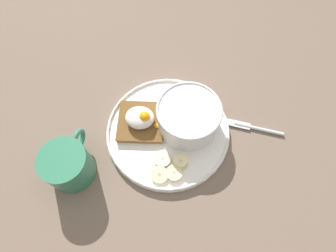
{
  "coord_description": "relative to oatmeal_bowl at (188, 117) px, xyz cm",
  "views": [
    {
      "loc": [
        -3.89,
        23.49,
        54.11
      ],
      "look_at": [
        0.0,
        0.0,
        5.0
      ],
      "focal_mm": 28.0,
      "sensor_mm": 36.0,
      "label": 1
    }
  ],
  "objects": [
    {
      "name": "banana_slice_right",
      "position": [
        1.11,
        11.54,
        -2.65
      ],
      "size": [
        4.04,
        4.03,
        1.05
      ],
      "color": "beige",
      "rests_on": "plate"
    },
    {
      "name": "oatmeal_bowl",
      "position": [
        0.0,
        0.0,
        0.0
      ],
      "size": [
        13.3,
        13.3,
        6.45
      ],
      "color": "white",
      "rests_on": "plate"
    },
    {
      "name": "knife",
      "position": [
        -13.82,
        -1.69,
        -3.74
      ],
      "size": [
        14.25,
        2.45,
        0.8
      ],
      "color": "silver",
      "rests_on": "ground_plane"
    },
    {
      "name": "toast_slice",
      "position": [
        9.99,
        1.63,
        -2.4
      ],
      "size": [
        10.76,
        10.76,
        1.33
      ],
      "color": "brown",
      "rests_on": "plate"
    },
    {
      "name": "banana_slice_front",
      "position": [
        4.21,
        9.04,
        -2.65
      ],
      "size": [
        4.96,
        4.95,
        1.05
      ],
      "color": "beige",
      "rests_on": "plate"
    },
    {
      "name": "poached_egg",
      "position": [
        9.81,
        1.65,
        -0.37
      ],
      "size": [
        7.83,
        5.29,
        3.37
      ],
      "color": "white",
      "rests_on": "toast_slice"
    },
    {
      "name": "banana_slice_back",
      "position": [
        0.19,
        9.15,
        -2.33
      ],
      "size": [
        3.58,
        3.7,
        1.82
      ],
      "color": "beige",
      "rests_on": "plate"
    },
    {
      "name": "plate",
      "position": [
        3.89,
        2.27,
        -3.35
      ],
      "size": [
        26.53,
        26.53,
        1.6
      ],
      "color": "white",
      "rests_on": "ground_plane"
    },
    {
      "name": "ground_plane",
      "position": [
        3.89,
        2.27,
        -5.14
      ],
      "size": [
        120.0,
        120.0,
        2.0
      ],
      "primitive_type": "cube",
      "color": "#746052",
      "rests_on": "ground"
    },
    {
      "name": "coffee_mug",
      "position": [
        21.25,
        13.96,
        -0.1
      ],
      "size": [
        8.96,
        12.2,
        7.86
      ],
      "color": "#337E5D",
      "rests_on": "ground_plane"
    },
    {
      "name": "banana_slice_left",
      "position": [
        4.17,
        12.38,
        -2.6
      ],
      "size": [
        4.83,
        4.85,
        1.33
      ],
      "color": "beige",
      "rests_on": "plate"
    }
  ]
}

